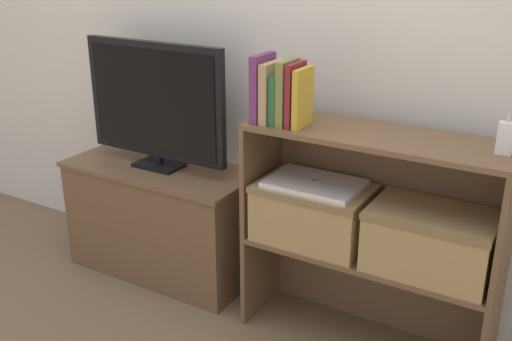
% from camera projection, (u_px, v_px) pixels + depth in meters
% --- Properties ---
extents(ground_plane, '(16.00, 16.00, 0.00)m').
position_uv_depth(ground_plane, '(236.00, 322.00, 2.55)').
color(ground_plane, brown).
extents(wall_back, '(10.00, 0.05, 2.40)m').
position_uv_depth(wall_back, '(289.00, 23.00, 2.46)').
color(wall_back, silver).
rests_on(wall_back, ground_plane).
extents(tv_stand, '(0.91, 0.41, 0.54)m').
position_uv_depth(tv_stand, '(163.00, 219.00, 2.86)').
color(tv_stand, brown).
rests_on(tv_stand, ground_plane).
extents(tv, '(0.73, 0.14, 0.57)m').
position_uv_depth(tv, '(155.00, 103.00, 2.66)').
color(tv, black).
rests_on(tv, tv_stand).
extents(bookshelf_lower_tier, '(0.96, 0.33, 0.40)m').
position_uv_depth(bookshelf_lower_tier, '(372.00, 276.00, 2.39)').
color(bookshelf_lower_tier, brown).
rests_on(bookshelf_lower_tier, ground_plane).
extents(bookshelf_upper_tier, '(0.96, 0.33, 0.47)m').
position_uv_depth(bookshelf_upper_tier, '(380.00, 173.00, 2.23)').
color(bookshelf_upper_tier, brown).
rests_on(bookshelf_upper_tier, bookshelf_lower_tier).
extents(book_plum, '(0.03, 0.15, 0.25)m').
position_uv_depth(book_plum, '(263.00, 88.00, 2.23)').
color(book_plum, '#6B2D66').
rests_on(book_plum, bookshelf_upper_tier).
extents(book_tan, '(0.03, 0.14, 0.23)m').
position_uv_depth(book_tan, '(271.00, 92.00, 2.22)').
color(book_tan, tan).
rests_on(book_tan, bookshelf_upper_tier).
extents(book_forest, '(0.03, 0.12, 0.19)m').
position_uv_depth(book_forest, '(279.00, 99.00, 2.21)').
color(book_forest, '#286638').
rests_on(book_forest, bookshelf_upper_tier).
extents(book_olive, '(0.03, 0.13, 0.24)m').
position_uv_depth(book_olive, '(287.00, 93.00, 2.19)').
color(book_olive, olive).
rests_on(book_olive, bookshelf_upper_tier).
extents(book_maroon, '(0.02, 0.13, 0.23)m').
position_uv_depth(book_maroon, '(295.00, 95.00, 2.17)').
color(book_maroon, maroon).
rests_on(book_maroon, bookshelf_upper_tier).
extents(book_mustard, '(0.02, 0.13, 0.22)m').
position_uv_depth(book_mustard, '(303.00, 98.00, 2.16)').
color(book_mustard, gold).
rests_on(book_mustard, bookshelf_upper_tier).
extents(baby_monitor, '(0.05, 0.04, 0.13)m').
position_uv_depth(baby_monitor, '(506.00, 138.00, 1.90)').
color(baby_monitor, white).
rests_on(baby_monitor, bookshelf_upper_tier).
extents(storage_basket_left, '(0.44, 0.29, 0.23)m').
position_uv_depth(storage_basket_left, '(313.00, 210.00, 2.34)').
color(storage_basket_left, tan).
rests_on(storage_basket_left, bookshelf_lower_tier).
extents(storage_basket_right, '(0.44, 0.29, 0.23)m').
position_uv_depth(storage_basket_right, '(431.00, 238.00, 2.12)').
color(storage_basket_right, tan).
rests_on(storage_basket_right, bookshelf_lower_tier).
extents(laptop, '(0.36, 0.25, 0.02)m').
position_uv_depth(laptop, '(315.00, 183.00, 2.30)').
color(laptop, white).
rests_on(laptop, storage_basket_left).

